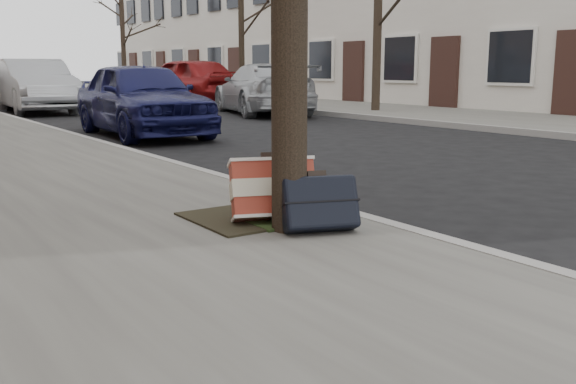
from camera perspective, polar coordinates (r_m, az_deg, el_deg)
ground at (r=5.36m, az=22.49°, el=-3.05°), size 120.00×120.00×0.00m
far_sidewalk at (r=21.61m, az=0.05°, el=7.89°), size 4.00×70.00×0.12m
house_far at (r=25.83m, az=8.98°, el=16.12°), size 6.70×40.00×7.20m
dirt_patch at (r=4.79m, az=-3.38°, el=-2.22°), size 0.85×0.85×0.02m
suitcase_red at (r=4.65m, az=-1.34°, el=0.21°), size 0.68×0.53×0.46m
suitcase_navy at (r=4.35m, az=2.82°, el=-0.96°), size 0.59×0.46×0.40m
car_near_front at (r=12.05m, az=-12.88°, el=8.14°), size 1.80×4.08×1.36m
car_near_mid at (r=19.34m, az=-21.55°, el=8.78°), size 1.73×4.53×1.47m
car_far_front at (r=17.39m, az=-2.26°, el=9.13°), size 3.06×4.94×1.34m
car_far_back at (r=21.66m, az=-9.10°, el=9.68°), size 2.68×4.89×1.58m
tree_far_a at (r=17.35m, az=7.99°, el=15.33°), size 0.22×0.22×4.90m
tree_far_b at (r=23.02m, az=-4.17°, el=14.40°), size 0.20×0.20×4.98m
tree_far_c at (r=33.51m, az=-14.45°, el=12.73°), size 0.23×0.23×4.67m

